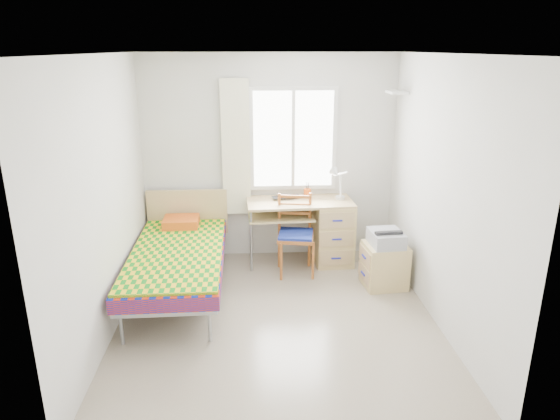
% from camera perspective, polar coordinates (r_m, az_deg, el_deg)
% --- Properties ---
extents(floor, '(3.50, 3.50, 0.00)m').
position_cam_1_polar(floor, '(5.22, -0.33, -12.42)').
color(floor, '#BCAD93').
rests_on(floor, ground).
extents(ceiling, '(3.50, 3.50, 0.00)m').
position_cam_1_polar(ceiling, '(4.50, -0.39, 17.44)').
color(ceiling, white).
rests_on(ceiling, wall_back).
extents(wall_back, '(3.20, 0.00, 3.20)m').
position_cam_1_polar(wall_back, '(6.39, -1.22, 5.89)').
color(wall_back, silver).
rests_on(wall_back, ground).
extents(wall_left, '(0.00, 3.50, 3.50)m').
position_cam_1_polar(wall_left, '(4.88, -19.46, 0.96)').
color(wall_left, silver).
rests_on(wall_left, ground).
extents(wall_right, '(0.00, 3.50, 3.50)m').
position_cam_1_polar(wall_right, '(5.04, 18.14, 1.62)').
color(wall_right, silver).
rests_on(wall_right, ground).
extents(window, '(1.10, 0.04, 1.30)m').
position_cam_1_polar(window, '(6.34, 1.51, 8.09)').
color(window, white).
rests_on(window, wall_back).
extents(curtain, '(0.35, 0.05, 1.70)m').
position_cam_1_polar(curtain, '(6.29, -5.06, 7.02)').
color(curtain, white).
rests_on(curtain, wall_back).
extents(floating_shelf, '(0.20, 0.32, 0.03)m').
position_cam_1_polar(floating_shelf, '(6.16, 13.23, 12.97)').
color(floating_shelf, white).
rests_on(floating_shelf, wall_right).
extents(bed, '(1.03, 2.16, 0.93)m').
position_cam_1_polar(bed, '(5.69, -11.52, -5.06)').
color(bed, '#999CA1').
rests_on(bed, floor).
extents(desk, '(1.34, 0.66, 0.82)m').
position_cam_1_polar(desk, '(6.40, 5.42, -2.14)').
color(desk, tan).
rests_on(desk, floor).
extents(chair, '(0.48, 0.48, 0.98)m').
position_cam_1_polar(chair, '(6.05, 1.86, -2.27)').
color(chair, '#905A1B').
rests_on(chair, floor).
extents(cabinet, '(0.51, 0.46, 0.51)m').
position_cam_1_polar(cabinet, '(5.92, 11.82, -6.20)').
color(cabinet, '#D0B96A').
rests_on(cabinet, floor).
extents(printer, '(0.38, 0.43, 0.17)m').
position_cam_1_polar(printer, '(5.78, 12.03, -3.12)').
color(printer, '#9FA3A7').
rests_on(printer, cabinet).
extents(laptop, '(0.40, 0.30, 0.03)m').
position_cam_1_polar(laptop, '(6.28, 0.84, 1.32)').
color(laptop, black).
rests_on(laptop, desk).
extents(pen_cup, '(0.12, 0.12, 0.11)m').
position_cam_1_polar(pen_cup, '(6.37, 3.14, 1.93)').
color(pen_cup, orange).
rests_on(pen_cup, desk).
extents(task_lamp, '(0.24, 0.34, 0.46)m').
position_cam_1_polar(task_lamp, '(6.16, 6.58, 3.49)').
color(task_lamp, white).
rests_on(task_lamp, desk).
extents(book, '(0.30, 0.32, 0.02)m').
position_cam_1_polar(book, '(6.30, 0.43, -1.00)').
color(book, gray).
rests_on(book, desk).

